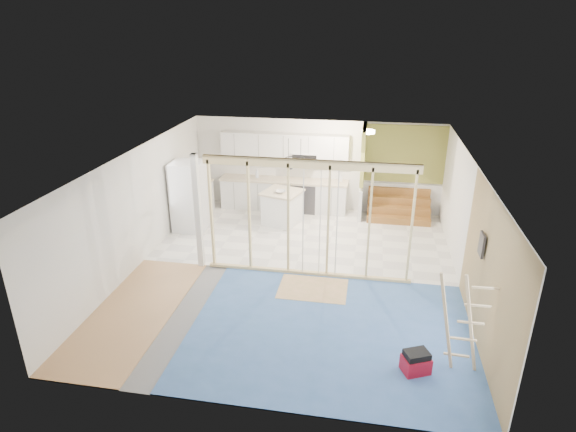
% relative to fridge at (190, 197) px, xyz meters
% --- Properties ---
extents(room, '(7.01, 8.01, 2.61)m').
position_rel_fridge_xyz_m(room, '(3.03, -1.88, 0.38)').
color(room, slate).
rests_on(room, ground).
extents(floor_overlays, '(7.00, 8.00, 0.03)m').
position_rel_fridge_xyz_m(floor_overlays, '(3.11, -1.82, -0.91)').
color(floor_overlays, beige).
rests_on(floor_overlays, room).
extents(stud_frame, '(4.66, 0.14, 2.60)m').
position_rel_fridge_xyz_m(stud_frame, '(2.82, -1.88, 0.65)').
color(stud_frame, beige).
rests_on(stud_frame, room).
extents(base_cabinets, '(4.45, 2.24, 0.93)m').
position_rel_fridge_xyz_m(base_cabinets, '(1.43, 1.48, -0.45)').
color(base_cabinets, silver).
rests_on(base_cabinets, room).
extents(upper_cabinets, '(3.60, 0.41, 0.85)m').
position_rel_fridge_xyz_m(upper_cabinets, '(2.20, 1.93, 0.90)').
color(upper_cabinets, silver).
rests_on(upper_cabinets, room).
extents(green_partition, '(2.25, 1.51, 2.60)m').
position_rel_fridge_xyz_m(green_partition, '(5.08, 1.77, 0.02)').
color(green_partition, olive).
rests_on(green_partition, room).
extents(pot_rack, '(0.52, 0.52, 0.72)m').
position_rel_fridge_xyz_m(pot_rack, '(2.73, 0.01, 1.07)').
color(pot_rack, black).
rests_on(pot_rack, room).
extents(sheathing_panel, '(0.02, 4.00, 2.60)m').
position_rel_fridge_xyz_m(sheathing_panel, '(6.51, -3.88, 0.38)').
color(sheathing_panel, tan).
rests_on(sheathing_panel, room).
extents(electrical_panel, '(0.04, 0.30, 0.40)m').
position_rel_fridge_xyz_m(electrical_panel, '(6.46, -3.28, 0.73)').
color(electrical_panel, '#37363B').
rests_on(electrical_panel, room).
extents(ceiling_light, '(0.32, 0.32, 0.08)m').
position_rel_fridge_xyz_m(ceiling_light, '(4.43, 1.12, 1.62)').
color(ceiling_light, '#FFEABF').
rests_on(ceiling_light, room).
extents(fridge, '(0.82, 0.79, 1.84)m').
position_rel_fridge_xyz_m(fridge, '(0.00, 0.00, 0.00)').
color(fridge, silver).
rests_on(fridge, room).
extents(island, '(1.17, 1.17, 0.92)m').
position_rel_fridge_xyz_m(island, '(2.27, 0.82, -0.46)').
color(island, white).
rests_on(island, room).
extents(bowl, '(0.27, 0.27, 0.07)m').
position_rel_fridge_xyz_m(bowl, '(2.26, 0.69, 0.03)').
color(bowl, beige).
rests_on(bowl, island).
extents(soap_bottle_a, '(0.13, 0.13, 0.27)m').
position_rel_fridge_xyz_m(soap_bottle_a, '(1.35, 1.83, 0.14)').
color(soap_bottle_a, silver).
rests_on(soap_bottle_a, base_cabinets).
extents(soap_bottle_b, '(0.13, 0.13, 0.21)m').
position_rel_fridge_xyz_m(soap_bottle_b, '(3.73, 1.93, 0.11)').
color(soap_bottle_b, white).
rests_on(soap_bottle_b, base_cabinets).
extents(toolbox, '(0.50, 0.45, 0.39)m').
position_rel_fridge_xyz_m(toolbox, '(5.44, -4.69, -0.74)').
color(toolbox, maroon).
rests_on(toolbox, room).
extents(ladder, '(0.86, 0.16, 1.63)m').
position_rel_fridge_xyz_m(ladder, '(6.07, -4.44, -0.09)').
color(ladder, '#D3B481').
rests_on(ladder, room).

